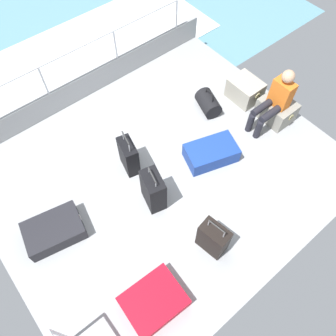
% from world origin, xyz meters
% --- Properties ---
extents(ground_plane, '(4.40, 5.20, 0.06)m').
position_xyz_m(ground_plane, '(0.00, 0.00, -0.03)').
color(ground_plane, '#939699').
extents(gunwale_port, '(0.06, 5.20, 0.45)m').
position_xyz_m(gunwale_port, '(-2.17, 0.00, 0.23)').
color(gunwale_port, '#939699').
rests_on(gunwale_port, ground_plane).
extents(railing_port, '(0.04, 4.20, 1.02)m').
position_xyz_m(railing_port, '(-2.17, 0.00, 0.78)').
color(railing_port, silver).
rests_on(railing_port, ground_plane).
extents(sea_wake, '(12.00, 12.00, 0.01)m').
position_xyz_m(sea_wake, '(-3.60, 0.00, -0.34)').
color(sea_wake, '#598C9E').
rests_on(sea_wake, ground_plane).
extents(cargo_crate_0, '(0.58, 0.45, 0.38)m').
position_xyz_m(cargo_crate_0, '(-0.30, 2.11, 0.19)').
color(cargo_crate_0, '#9E9989').
rests_on(cargo_crate_0, ground_plane).
extents(cargo_crate_1, '(0.61, 0.46, 0.37)m').
position_xyz_m(cargo_crate_1, '(0.36, 2.19, 0.18)').
color(cargo_crate_1, gray).
rests_on(cargo_crate_1, ground_plane).
extents(passenger_seated, '(0.34, 0.66, 1.07)m').
position_xyz_m(passenger_seated, '(0.36, 2.01, 0.56)').
color(passenger_seated, orange).
rests_on(passenger_seated, ground_plane).
extents(suitcase_0, '(0.43, 0.29, 0.76)m').
position_xyz_m(suitcase_0, '(-0.40, -0.35, 0.29)').
color(suitcase_0, black).
rests_on(suitcase_0, ground_plane).
extents(suitcase_1, '(0.70, 0.91, 0.27)m').
position_xyz_m(suitcase_1, '(0.29, 0.74, 0.14)').
color(suitcase_1, navy).
rests_on(suitcase_1, ground_plane).
extents(suitcase_2, '(0.43, 0.30, 0.69)m').
position_xyz_m(suitcase_2, '(1.36, -0.25, 0.27)').
color(suitcase_2, black).
rests_on(suitcase_2, ground_plane).
extents(suitcase_3, '(0.45, 0.34, 0.75)m').
position_xyz_m(suitcase_3, '(0.31, -0.43, 0.32)').
color(suitcase_3, black).
rests_on(suitcase_3, ground_plane).
extents(suitcase_4, '(0.63, 0.76, 0.22)m').
position_xyz_m(suitcase_4, '(1.45, -1.33, 0.11)').
color(suitcase_4, '#B70C1E').
rests_on(suitcase_4, ground_plane).
extents(suitcase_5, '(0.68, 0.87, 0.24)m').
position_xyz_m(suitcase_5, '(-0.15, -1.83, 0.12)').
color(suitcase_5, black).
rests_on(suitcase_5, ground_plane).
extents(duffel_bag, '(0.55, 0.44, 0.45)m').
position_xyz_m(duffel_bag, '(-0.50, 1.42, 0.16)').
color(duffel_bag, black).
rests_on(duffel_bag, ground_plane).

